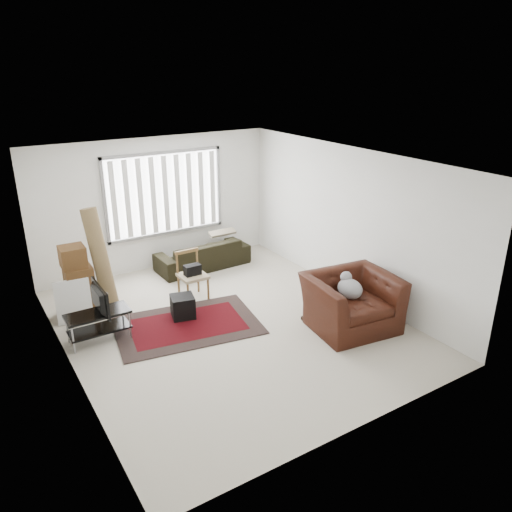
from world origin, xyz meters
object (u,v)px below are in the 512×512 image
at_px(tv_stand, 98,320).
at_px(sofa, 203,250).
at_px(armchair, 352,299).
at_px(side_chair, 192,273).
at_px(moving_boxes, 78,283).

bearing_deg(tv_stand, sofa, 34.09).
bearing_deg(armchair, side_chair, 133.58).
xyz_separation_m(tv_stand, side_chair, (1.88, 0.59, 0.14)).
distance_m(tv_stand, side_chair, 1.97).
bearing_deg(side_chair, moving_boxes, 164.25).
distance_m(moving_boxes, side_chair, 1.95).
relative_size(tv_stand, armchair, 0.64).
bearing_deg(sofa, tv_stand, 32.19).
bearing_deg(sofa, side_chair, 54.52).
height_order(tv_stand, sofa, sofa).
distance_m(tv_stand, sofa, 3.25).
height_order(sofa, side_chair, side_chair).
bearing_deg(side_chair, tv_stand, -162.91).
relative_size(moving_boxes, sofa, 0.62).
relative_size(tv_stand, moving_boxes, 0.80).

